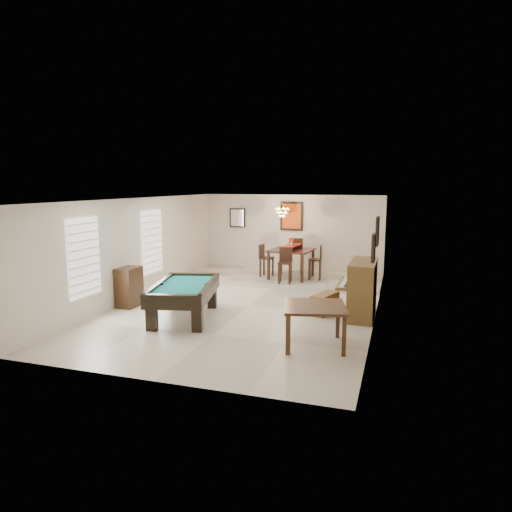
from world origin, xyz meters
The scene contains 25 objects.
ground_plane centered at (0.00, 0.00, -0.01)m, with size 6.00×9.00×0.02m, color beige.
wall_back centered at (0.00, 4.50, 1.30)m, with size 6.00×0.04×2.60m, color silver.
wall_front centered at (0.00, -4.50, 1.30)m, with size 6.00×0.04×2.60m, color silver.
wall_left centered at (-3.00, 0.00, 1.30)m, with size 0.04×9.00×2.60m, color silver.
wall_right centered at (3.00, 0.00, 1.30)m, with size 0.04×9.00×2.60m, color silver.
ceiling centered at (0.00, 0.00, 2.60)m, with size 6.00×9.00×0.04m, color white.
dining_step centered at (0.00, 3.25, 0.06)m, with size 6.00×2.50×0.12m, color beige.
window_left_front centered at (-2.97, -2.20, 1.40)m, with size 0.06×1.00×1.70m, color white.
window_left_rear centered at (-2.97, 0.60, 1.40)m, with size 0.06×1.00×1.70m, color white.
pool_table centered at (-1.04, -1.37, 0.38)m, with size 1.22×2.25×0.75m, color black, non-canonical shape.
square_table centered at (2.03, -2.24, 0.38)m, with size 1.11×1.11×0.77m, color #321B0C, non-canonical shape.
upright_piano centered at (2.56, -0.02, 0.63)m, with size 0.84×1.51×1.26m, color brown, non-canonical shape.
piano_bench centered at (1.87, -0.05, 0.23)m, with size 0.32×0.83×0.46m, color brown.
apothecary_chest centered at (-2.77, -0.88, 0.48)m, with size 0.43×0.64×0.96m, color black.
dining_table centered at (0.34, 3.05, 0.62)m, with size 1.21×1.21×1.00m, color black, non-canonical shape.
flower_vase centered at (0.34, 3.05, 1.23)m, with size 0.13×0.13×0.21m, color red, non-canonical shape.
dining_chair_south centered at (0.34, 2.27, 0.63)m, with size 0.38×0.38×1.03m, color black, non-canonical shape.
dining_chair_north centered at (0.34, 3.75, 0.70)m, with size 0.43×0.43×1.16m, color black, non-canonical shape.
dining_chair_west centered at (-0.44, 3.04, 0.62)m, with size 0.37×0.37×1.00m, color black, non-canonical shape.
dining_chair_east centered at (1.07, 3.04, 0.64)m, with size 0.39×0.39×1.04m, color black, non-canonical shape.
chandelier centered at (0.00, 3.20, 2.20)m, with size 0.44×0.44×0.60m, color #FFE5B2, non-canonical shape.
back_painting centered at (0.00, 4.46, 1.90)m, with size 0.75×0.06×0.95m, color #D84C14.
back_mirror centered at (-1.90, 4.46, 1.80)m, with size 0.55×0.06×0.65m, color white.
right_picture_upper centered at (2.96, 0.30, 1.90)m, with size 0.06×0.55×0.65m, color slate.
right_picture_lower centered at (2.96, -1.00, 1.70)m, with size 0.06×0.45×0.55m, color gray.
Camera 1 is at (3.46, -10.23, 2.96)m, focal length 32.00 mm.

